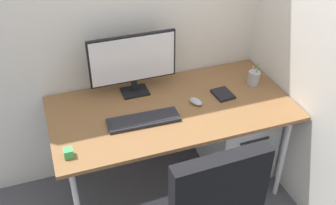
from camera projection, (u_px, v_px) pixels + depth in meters
ground_plane at (171, 186)px, 3.08m from camera, size 8.00×8.00×0.00m
wall_side_right at (316, 8)px, 2.36m from camera, size 0.04×2.16×2.80m
desk at (172, 113)px, 2.68m from camera, size 1.60×0.81×0.75m
filing_cabinet at (237, 133)px, 3.12m from camera, size 0.45×0.51×0.63m
monitor at (133, 61)px, 2.66m from camera, size 0.59×0.15×0.43m
keyboard at (144, 120)px, 2.51m from camera, size 0.46×0.16×0.03m
mouse at (196, 101)px, 2.68m from camera, size 0.09×0.12×0.03m
pen_holder at (254, 78)px, 2.86m from camera, size 0.08×0.08×0.18m
notebook at (223, 94)px, 2.76m from camera, size 0.13×0.16×0.02m
desk_clamp_accessory at (68, 153)px, 2.24m from camera, size 0.05×0.05×0.05m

